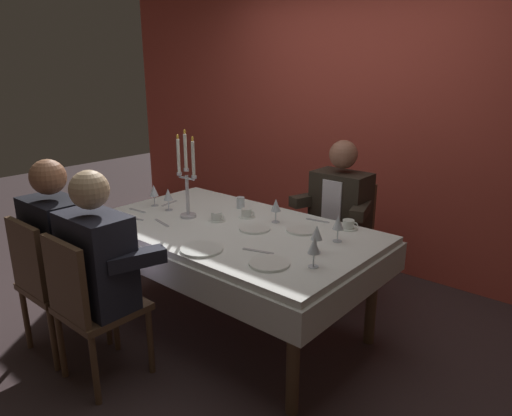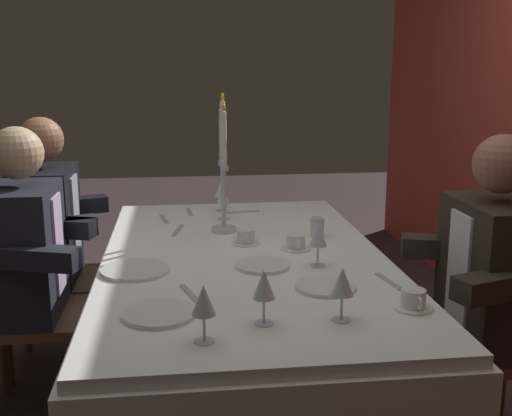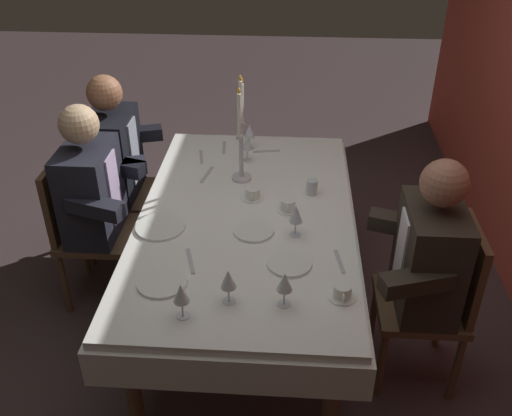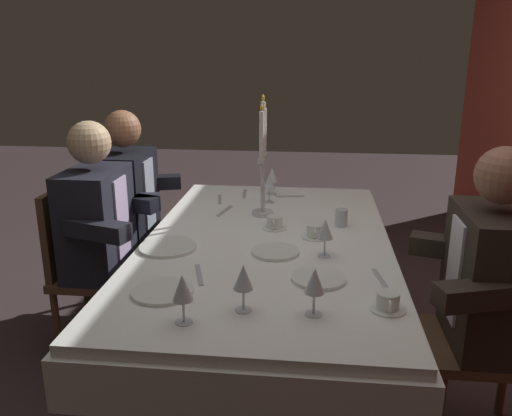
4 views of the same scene
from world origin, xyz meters
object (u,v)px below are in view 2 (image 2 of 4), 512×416
(dining_table, at_px, (245,283))
(wine_glass_0, at_px, (223,196))
(wine_glass_3, at_px, (318,236))
(wine_glass_2, at_px, (204,302))
(dinner_plate_1, at_px, (159,314))
(coffee_cup_0, at_px, (246,237))
(candelabra, at_px, (223,176))
(seated_diner_2, at_px, (495,272))
(wine_glass_1, at_px, (264,286))
(coffee_cup_1, at_px, (296,243))
(water_tumbler_0, at_px, (317,227))
(wine_glass_5, at_px, (342,283))
(dinner_plate_0, at_px, (263,265))
(wine_glass_4, at_px, (221,189))
(dinner_plate_3, at_px, (325,286))
(dinner_plate_2, at_px, (135,270))
(coffee_cup_2, at_px, (413,300))
(seated_diner_0, at_px, (46,223))
(seated_diner_1, at_px, (23,251))

(dining_table, bearing_deg, wine_glass_0, -176.12)
(wine_glass_3, bearing_deg, wine_glass_2, -36.50)
(dinner_plate_1, bearing_deg, wine_glass_2, 32.76)
(wine_glass_2, height_order, coffee_cup_0, wine_glass_2)
(candelabra, relative_size, seated_diner_2, 0.50)
(seated_diner_2, bearing_deg, wine_glass_1, -67.79)
(dinner_plate_1, bearing_deg, coffee_cup_1, 139.79)
(dinner_plate_1, xyz_separation_m, water_tumbler_0, (-0.81, 0.66, 0.04))
(candelabra, height_order, wine_glass_5, candelabra)
(candelabra, xyz_separation_m, dinner_plate_0, (0.52, 0.11, -0.25))
(wine_glass_1, relative_size, wine_glass_4, 1.00)
(wine_glass_0, distance_m, coffee_cup_1, 0.61)
(dining_table, bearing_deg, wine_glass_5, 17.60)
(wine_glass_2, distance_m, coffee_cup_0, 0.96)
(wine_glass_3, bearing_deg, coffee_cup_0, -144.79)
(wine_glass_1, bearing_deg, dinner_plate_0, 172.73)
(dinner_plate_3, bearing_deg, dinner_plate_2, -111.24)
(coffee_cup_1, bearing_deg, wine_glass_1, -17.60)
(wine_glass_2, bearing_deg, dinner_plate_1, -147.24)
(candelabra, distance_m, wine_glass_3, 0.64)
(wine_glass_2, bearing_deg, wine_glass_5, 103.48)
(dinner_plate_0, height_order, wine_glass_1, wine_glass_1)
(dining_table, height_order, seated_diner_2, seated_diner_2)
(dinner_plate_1, height_order, dinner_plate_3, same)
(dinner_plate_2, height_order, water_tumbler_0, water_tumbler_0)
(wine_glass_0, bearing_deg, dinner_plate_2, -26.49)
(wine_glass_1, xyz_separation_m, wine_glass_3, (-0.51, 0.27, 0.00))
(coffee_cup_2, bearing_deg, wine_glass_5, -75.69)
(wine_glass_3, xyz_separation_m, seated_diner_2, (0.14, 0.63, -0.12))
(wine_glass_4, xyz_separation_m, coffee_cup_1, (0.71, 0.26, -0.09))
(dinner_plate_0, height_order, dinner_plate_3, same)
(water_tumbler_0, bearing_deg, wine_glass_1, -21.56)
(dinner_plate_2, xyz_separation_m, seated_diner_0, (-0.79, -0.47, -0.01))
(dining_table, relative_size, water_tumbler_0, 22.85)
(seated_diner_2, bearing_deg, wine_glass_3, -102.35)
(candelabra, bearing_deg, dinner_plate_1, -15.60)
(dining_table, bearing_deg, dinner_plate_0, 17.92)
(water_tumbler_0, bearing_deg, coffee_cup_2, 7.76)
(water_tumbler_0, relative_size, coffee_cup_2, 0.64)
(dinner_plate_0, bearing_deg, coffee_cup_1, 142.06)
(dinner_plate_3, distance_m, seated_diner_2, 0.66)
(dinner_plate_1, height_order, seated_diner_1, seated_diner_1)
(wine_glass_1, xyz_separation_m, seated_diner_2, (-0.37, 0.90, -0.12))
(wine_glass_2, xyz_separation_m, water_tumbler_0, (-1.01, 0.53, -0.07))
(wine_glass_2, xyz_separation_m, coffee_cup_0, (-0.94, 0.21, -0.09))
(dinner_plate_2, relative_size, dinner_plate_3, 1.20)
(candelabra, xyz_separation_m, dinner_plate_2, (0.52, -0.36, -0.25))
(dinner_plate_2, bearing_deg, dinner_plate_1, 12.91)
(candelabra, bearing_deg, seated_diner_0, -108.13)
(dinner_plate_0, height_order, wine_glass_4, wine_glass_4)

